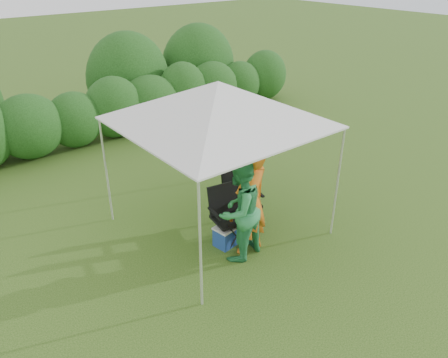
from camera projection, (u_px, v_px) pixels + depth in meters
ground at (236, 238)px, 8.09m from camera, size 70.00×70.00×0.00m
hedge at (96, 112)px, 11.88m from camera, size 14.26×1.53×1.80m
canopy at (218, 103)px, 7.30m from camera, size 3.10×3.10×2.83m
chair_right at (240, 195)px, 8.28m from camera, size 0.75×0.71×1.06m
chair_left at (227, 210)px, 7.82m from camera, size 0.72×0.67×1.04m
man at (251, 201)px, 7.31m from camera, size 0.79×0.59×1.98m
woman at (239, 210)px, 7.20m from camera, size 1.01×0.85×1.84m
cooler at (227, 235)px, 7.82m from camera, size 0.50×0.39×0.38m
bottle at (231, 221)px, 7.69m from camera, size 0.06×0.06×0.23m
lawn_toy at (251, 130)px, 12.56m from camera, size 0.66×0.55×0.33m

